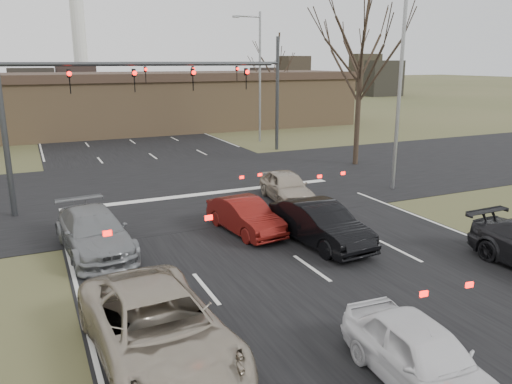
% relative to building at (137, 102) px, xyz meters
% --- Properties ---
extents(ground, '(360.00, 360.00, 0.00)m').
position_rel_building_xyz_m(ground, '(-2.00, -38.00, -2.67)').
color(ground, '#414726').
rests_on(ground, ground).
extents(road_main, '(14.00, 300.00, 0.02)m').
position_rel_building_xyz_m(road_main, '(-2.00, 22.00, -2.66)').
color(road_main, black).
rests_on(road_main, ground).
extents(road_cross, '(200.00, 14.00, 0.02)m').
position_rel_building_xyz_m(road_cross, '(-2.00, -23.00, -2.65)').
color(road_cross, black).
rests_on(road_cross, ground).
extents(building, '(42.40, 10.40, 5.30)m').
position_rel_building_xyz_m(building, '(0.00, 0.00, 0.00)').
color(building, '#8B6D4B').
rests_on(building, ground).
extents(mast_arm_near, '(12.12, 0.24, 8.00)m').
position_rel_building_xyz_m(mast_arm_near, '(-7.23, -25.00, 2.41)').
color(mast_arm_near, '#383A3D').
rests_on(mast_arm_near, ground).
extents(mast_arm_far, '(11.12, 0.24, 8.00)m').
position_rel_building_xyz_m(mast_arm_far, '(4.18, -15.00, 2.35)').
color(mast_arm_far, '#383A3D').
rests_on(mast_arm_far, ground).
extents(streetlight_right_near, '(2.34, 0.25, 10.00)m').
position_rel_building_xyz_m(streetlight_right_near, '(6.82, -28.00, 2.92)').
color(streetlight_right_near, gray).
rests_on(streetlight_right_near, ground).
extents(streetlight_right_far, '(2.34, 0.25, 10.00)m').
position_rel_building_xyz_m(streetlight_right_far, '(7.32, -11.00, 2.92)').
color(streetlight_right_far, gray).
rests_on(streetlight_right_far, ground).
extents(tree_right_near, '(6.90, 6.90, 11.50)m').
position_rel_building_xyz_m(tree_right_near, '(9.00, -22.00, 6.23)').
color(tree_right_near, black).
rests_on(tree_right_near, ground).
extents(tree_right_far, '(5.40, 5.40, 9.00)m').
position_rel_building_xyz_m(tree_right_far, '(13.00, -3.00, 4.29)').
color(tree_right_far, black).
rests_on(tree_right_far, ground).
extents(car_silver_suv, '(2.91, 5.78, 1.57)m').
position_rel_building_xyz_m(car_silver_suv, '(-7.57, -37.89, -1.88)').
color(car_silver_suv, '#A89C88').
rests_on(car_silver_suv, ground).
extents(car_white_sedan, '(1.89, 4.14, 1.38)m').
position_rel_building_xyz_m(car_white_sedan, '(-3.07, -40.97, -1.98)').
color(car_white_sedan, white).
rests_on(car_white_sedan, ground).
extents(car_black_hatch, '(1.96, 4.66, 1.50)m').
position_rel_building_xyz_m(car_black_hatch, '(-0.60, -33.22, -1.92)').
color(car_black_hatch, black).
rests_on(car_black_hatch, ground).
extents(car_grey_ahead, '(2.45, 5.14, 1.45)m').
position_rel_building_xyz_m(car_grey_ahead, '(-7.97, -30.68, -1.94)').
color(car_grey_ahead, gray).
rests_on(car_grey_ahead, ground).
extents(car_red_ahead, '(1.85, 4.07, 1.30)m').
position_rel_building_xyz_m(car_red_ahead, '(-2.50, -30.95, -2.02)').
color(car_red_ahead, maroon).
rests_on(car_red_ahead, ground).
extents(car_silver_ahead, '(2.21, 4.30, 1.40)m').
position_rel_building_xyz_m(car_silver_ahead, '(1.00, -27.72, -1.96)').
color(car_silver_ahead, '#B0A28E').
rests_on(car_silver_ahead, ground).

